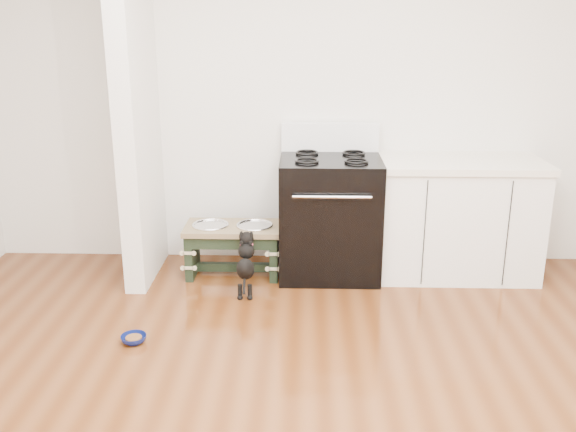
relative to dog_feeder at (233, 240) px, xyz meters
name	(u,v)px	position (x,y,z in m)	size (l,w,h in m)	color
room_shell	(290,104)	(0.50, -2.09, 1.33)	(5.00, 5.00, 5.00)	silver
partition_wall	(136,101)	(-0.68, 0.01, 1.06)	(0.15, 0.80, 2.70)	silver
oven_range	(330,215)	(0.75, 0.07, 0.19)	(0.76, 0.69, 1.14)	black
cabinet_run	(457,218)	(1.73, 0.09, 0.17)	(1.24, 0.64, 0.91)	white
dog_feeder	(233,240)	(0.00, 0.00, 0.00)	(0.73, 0.39, 0.42)	black
puppy	(246,262)	(0.13, -0.34, -0.04)	(0.13, 0.38, 0.45)	black
floor_bowl	(134,339)	(-0.50, -1.10, -0.26)	(0.20, 0.20, 0.05)	#0B1551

